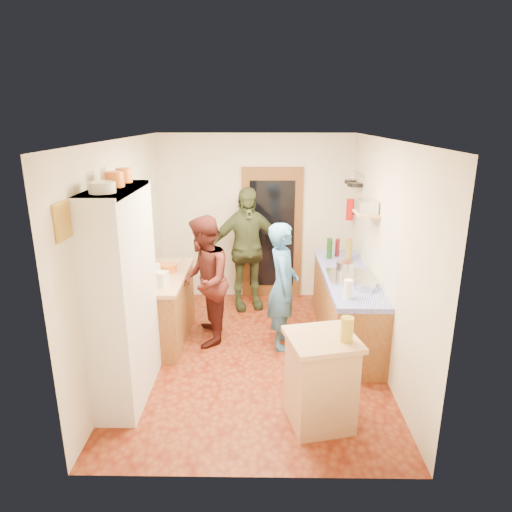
{
  "coord_description": "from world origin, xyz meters",
  "views": [
    {
      "loc": [
        0.1,
        -5.04,
        2.85
      ],
      "look_at": [
        0.02,
        0.15,
        1.24
      ],
      "focal_mm": 32.0,
      "sensor_mm": 36.0,
      "label": 1
    }
  ],
  "objects_px": {
    "person_left": "(207,280)",
    "person_back": "(247,249)",
    "hutch_body": "(123,297)",
    "island_base": "(320,383)",
    "right_counter_base": "(346,308)",
    "person_hob": "(285,287)"
  },
  "relations": [
    {
      "from": "right_counter_base",
      "to": "island_base",
      "type": "distance_m",
      "value": 1.86
    },
    {
      "from": "hutch_body",
      "to": "person_hob",
      "type": "xyz_separation_m",
      "value": [
        1.69,
        1.06,
        -0.29
      ]
    },
    {
      "from": "island_base",
      "to": "person_left",
      "type": "xyz_separation_m",
      "value": [
        -1.26,
        1.68,
        0.41
      ]
    },
    {
      "from": "hutch_body",
      "to": "person_back",
      "type": "xyz_separation_m",
      "value": [
        1.17,
        2.31,
        -0.17
      ]
    },
    {
      "from": "hutch_body",
      "to": "island_base",
      "type": "xyz_separation_m",
      "value": [
        1.95,
        -0.47,
        -0.67
      ]
    },
    {
      "from": "person_hob",
      "to": "person_left",
      "type": "distance_m",
      "value": 1.01
    },
    {
      "from": "island_base",
      "to": "person_back",
      "type": "distance_m",
      "value": 2.93
    },
    {
      "from": "person_left",
      "to": "person_back",
      "type": "distance_m",
      "value": 1.2
    },
    {
      "from": "person_hob",
      "to": "person_back",
      "type": "distance_m",
      "value": 1.36
    },
    {
      "from": "island_base",
      "to": "person_left",
      "type": "relative_size",
      "value": 0.51
    },
    {
      "from": "hutch_body",
      "to": "island_base",
      "type": "bearing_deg",
      "value": -13.62
    },
    {
      "from": "hutch_body",
      "to": "person_back",
      "type": "distance_m",
      "value": 2.59
    },
    {
      "from": "island_base",
      "to": "person_back",
      "type": "height_order",
      "value": "person_back"
    },
    {
      "from": "right_counter_base",
      "to": "hutch_body",
      "type": "bearing_deg",
      "value": -152.53
    },
    {
      "from": "hutch_body",
      "to": "island_base",
      "type": "height_order",
      "value": "hutch_body"
    },
    {
      "from": "hutch_body",
      "to": "person_back",
      "type": "relative_size",
      "value": 1.18
    },
    {
      "from": "right_counter_base",
      "to": "person_left",
      "type": "distance_m",
      "value": 1.86
    },
    {
      "from": "person_back",
      "to": "island_base",
      "type": "bearing_deg",
      "value": -90.01
    },
    {
      "from": "right_counter_base",
      "to": "person_hob",
      "type": "bearing_deg",
      "value": -163.46
    },
    {
      "from": "island_base",
      "to": "person_hob",
      "type": "relative_size",
      "value": 0.53
    },
    {
      "from": "hutch_body",
      "to": "person_hob",
      "type": "height_order",
      "value": "hutch_body"
    },
    {
      "from": "person_left",
      "to": "person_back",
      "type": "bearing_deg",
      "value": 152.59
    }
  ]
}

